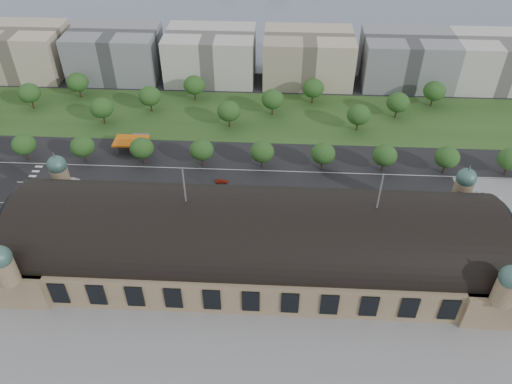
{
  "coord_description": "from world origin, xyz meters",
  "views": [
    {
      "loc": [
        6.18,
        -109.68,
        118.43
      ],
      "look_at": [
        -0.64,
        19.5,
        14.0
      ],
      "focal_mm": 35.0,
      "sensor_mm": 36.0,
      "label": 1
    }
  ],
  "objects_px": {
    "traffic_car_3": "(222,181)",
    "parked_car_4": "(96,213)",
    "parked_car_6": "(179,208)",
    "traffic_car_6": "(478,194)",
    "parked_car_5": "(141,215)",
    "parked_car_0": "(36,211)",
    "traffic_car_1": "(74,180)",
    "bus_west": "(192,195)",
    "bus_east": "(370,207)",
    "parked_car_3": "(153,215)",
    "bus_mid": "(272,197)",
    "traffic_car_2": "(148,185)",
    "traffic_car_4": "(278,188)",
    "parked_car_1": "(49,211)",
    "petrol_station": "(136,140)",
    "parked_car_2": "(132,209)"
  },
  "relations": [
    {
      "from": "traffic_car_3",
      "to": "parked_car_4",
      "type": "bearing_deg",
      "value": 110.49
    },
    {
      "from": "traffic_car_3",
      "to": "parked_car_6",
      "type": "xyz_separation_m",
      "value": [
        -13.87,
        -16.87,
        0.01
      ]
    },
    {
      "from": "traffic_car_6",
      "to": "parked_car_5",
      "type": "xyz_separation_m",
      "value": [
        -123.2,
        -17.85,
        -0.01
      ]
    },
    {
      "from": "parked_car_0",
      "to": "parked_car_6",
      "type": "height_order",
      "value": "parked_car_0"
    },
    {
      "from": "traffic_car_1",
      "to": "bus_west",
      "type": "height_order",
      "value": "bus_west"
    },
    {
      "from": "parked_car_5",
      "to": "bus_west",
      "type": "xyz_separation_m",
      "value": [
        16.7,
        11.0,
        0.85
      ]
    },
    {
      "from": "parked_car_6",
      "to": "bus_west",
      "type": "relative_size",
      "value": 0.43
    },
    {
      "from": "traffic_car_6",
      "to": "bus_east",
      "type": "xyz_separation_m",
      "value": [
        -41.5,
        -10.69,
        1.14
      ]
    },
    {
      "from": "parked_car_3",
      "to": "bus_mid",
      "type": "xyz_separation_m",
      "value": [
        42.04,
        10.89,
        0.75
      ]
    },
    {
      "from": "parked_car_3",
      "to": "parked_car_6",
      "type": "distance_m",
      "value": 9.53
    },
    {
      "from": "parked_car_4",
      "to": "bus_east",
      "type": "distance_m",
      "value": 98.3
    },
    {
      "from": "traffic_car_2",
      "to": "parked_car_0",
      "type": "bearing_deg",
      "value": -59.58
    },
    {
      "from": "traffic_car_4",
      "to": "bus_mid",
      "type": "height_order",
      "value": "bus_mid"
    },
    {
      "from": "parked_car_1",
      "to": "parked_car_6",
      "type": "relative_size",
      "value": 1.22
    },
    {
      "from": "traffic_car_3",
      "to": "bus_west",
      "type": "bearing_deg",
      "value": 129.2
    },
    {
      "from": "petrol_station",
      "to": "parked_car_3",
      "type": "bearing_deg",
      "value": -69.68
    },
    {
      "from": "petrol_station",
      "to": "traffic_car_1",
      "type": "xyz_separation_m",
      "value": [
        -18.64,
        -25.71,
        -2.2
      ]
    },
    {
      "from": "parked_car_5",
      "to": "parked_car_6",
      "type": "relative_size",
      "value": 1.07
    },
    {
      "from": "traffic_car_1",
      "to": "parked_car_3",
      "type": "bearing_deg",
      "value": -113.46
    },
    {
      "from": "traffic_car_2",
      "to": "traffic_car_6",
      "type": "distance_m",
      "value": 124.31
    },
    {
      "from": "parked_car_4",
      "to": "parked_car_1",
      "type": "bearing_deg",
      "value": -115.99
    },
    {
      "from": "traffic_car_6",
      "to": "parked_car_0",
      "type": "distance_m",
      "value": 162.48
    },
    {
      "from": "parked_car_1",
      "to": "parked_car_5",
      "type": "distance_m",
      "value": 33.62
    },
    {
      "from": "bus_west",
      "to": "bus_mid",
      "type": "relative_size",
      "value": 0.99
    },
    {
      "from": "traffic_car_2",
      "to": "bus_west",
      "type": "distance_m",
      "value": 18.72
    },
    {
      "from": "traffic_car_2",
      "to": "parked_car_2",
      "type": "height_order",
      "value": "parked_car_2"
    },
    {
      "from": "traffic_car_1",
      "to": "traffic_car_6",
      "type": "distance_m",
      "value": 154.05
    },
    {
      "from": "parked_car_4",
      "to": "parked_car_5",
      "type": "distance_m",
      "value": 16.33
    },
    {
      "from": "parked_car_2",
      "to": "bus_east",
      "type": "bearing_deg",
      "value": 71.14
    },
    {
      "from": "petrol_station",
      "to": "parked_car_5",
      "type": "height_order",
      "value": "petrol_station"
    },
    {
      "from": "traffic_car_6",
      "to": "bus_east",
      "type": "relative_size",
      "value": 0.39
    },
    {
      "from": "parked_car_6",
      "to": "bus_east",
      "type": "relative_size",
      "value": 0.36
    },
    {
      "from": "traffic_car_3",
      "to": "bus_east",
      "type": "distance_m",
      "value": 56.67
    },
    {
      "from": "parked_car_0",
      "to": "bus_east",
      "type": "bearing_deg",
      "value": 54.83
    },
    {
      "from": "parked_car_0",
      "to": "parked_car_1",
      "type": "xyz_separation_m",
      "value": [
        4.68,
        0.0,
        0.06
      ]
    },
    {
      "from": "parked_car_5",
      "to": "traffic_car_4",
      "type": "bearing_deg",
      "value": 88.9
    },
    {
      "from": "bus_mid",
      "to": "bus_east",
      "type": "xyz_separation_m",
      "value": [
        35.5,
        -3.84,
        0.28
      ]
    },
    {
      "from": "petrol_station",
      "to": "traffic_car_2",
      "type": "bearing_deg",
      "value": -68.06
    },
    {
      "from": "traffic_car_1",
      "to": "petrol_station",
      "type": "bearing_deg",
      "value": -31.6
    },
    {
      "from": "traffic_car_4",
      "to": "bus_east",
      "type": "distance_m",
      "value": 34.93
    },
    {
      "from": "parked_car_2",
      "to": "bus_mid",
      "type": "relative_size",
      "value": 0.49
    },
    {
      "from": "traffic_car_3",
      "to": "parked_car_5",
      "type": "relative_size",
      "value": 0.92
    },
    {
      "from": "traffic_car_6",
      "to": "parked_car_1",
      "type": "bearing_deg",
      "value": -86.99
    },
    {
      "from": "traffic_car_2",
      "to": "parked_car_1",
      "type": "distance_m",
      "value": 36.57
    },
    {
      "from": "parked_car_4",
      "to": "traffic_car_6",
      "type": "bearing_deg",
      "value": 71.22
    },
    {
      "from": "parked_car_0",
      "to": "parked_car_5",
      "type": "height_order",
      "value": "parked_car_0"
    },
    {
      "from": "traffic_car_1",
      "to": "traffic_car_2",
      "type": "bearing_deg",
      "value": -89.2
    },
    {
      "from": "parked_car_0",
      "to": "parked_car_4",
      "type": "relative_size",
      "value": 0.96
    },
    {
      "from": "bus_west",
      "to": "bus_mid",
      "type": "xyz_separation_m",
      "value": [
        29.5,
        0.0,
        0.01
      ]
    },
    {
      "from": "traffic_car_3",
      "to": "bus_mid",
      "type": "xyz_separation_m",
      "value": [
        19.47,
        -9.87,
        0.89
      ]
    }
  ]
}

